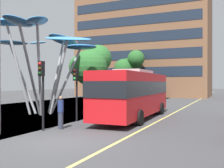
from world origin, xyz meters
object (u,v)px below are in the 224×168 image
(no_entry_sign, at_px, (92,92))
(street_lamp, at_px, (4,31))
(traffic_light_kerb_far, at_px, (76,83))
(traffic_light_opposite, at_px, (120,83))
(traffic_light_island_mid, at_px, (107,84))
(traffic_light_kerb_near, at_px, (42,80))
(leaf_sculpture, at_px, (43,41))
(pedestrian, at_px, (61,112))
(red_bus, at_px, (134,92))

(no_entry_sign, bearing_deg, street_lamp, -90.75)
(traffic_light_kerb_far, bearing_deg, traffic_light_opposite, 89.93)
(traffic_light_opposite, bearing_deg, traffic_light_island_mid, -89.83)
(traffic_light_kerb_near, relative_size, traffic_light_island_mid, 1.09)
(traffic_light_kerb_near, height_order, traffic_light_opposite, traffic_light_kerb_near)
(traffic_light_opposite, distance_m, no_entry_sign, 4.38)
(traffic_light_kerb_near, xyz_separation_m, street_lamp, (-0.94, -1.67, 2.42))
(traffic_light_kerb_far, bearing_deg, leaf_sculpture, 150.91)
(leaf_sculpture, distance_m, traffic_light_kerb_far, 6.56)
(leaf_sculpture, xyz_separation_m, street_lamp, (4.12, -8.14, -0.92))
(traffic_light_kerb_far, distance_m, street_lamp, 6.06)
(leaf_sculpture, bearing_deg, pedestrian, -44.61)
(traffic_light_island_mid, height_order, no_entry_sign, traffic_light_island_mid)
(red_bus, distance_m, leaf_sculpture, 8.95)
(traffic_light_kerb_near, height_order, street_lamp, street_lamp)
(leaf_sculpture, height_order, traffic_light_kerb_far, leaf_sculpture)
(red_bus, distance_m, traffic_light_kerb_near, 7.35)
(traffic_light_kerb_near, xyz_separation_m, traffic_light_island_mid, (-0.19, 8.53, -0.21))
(traffic_light_kerb_near, distance_m, no_entry_sign, 7.21)
(red_bus, distance_m, traffic_light_opposite, 5.62)
(red_bus, xyz_separation_m, leaf_sculpture, (-7.94, -0.26, 4.13))
(red_bus, height_order, no_entry_sign, red_bus)
(traffic_light_kerb_far, xyz_separation_m, no_entry_sign, (-0.61, 3.34, -0.72))
(traffic_light_island_mid, relative_size, pedestrian, 1.87)
(street_lamp, xyz_separation_m, no_entry_sign, (0.12, 8.78, -3.29))
(traffic_light_island_mid, bearing_deg, leaf_sculpture, -156.99)
(traffic_light_island_mid, relative_size, street_lamp, 0.43)
(street_lamp, bearing_deg, leaf_sculpture, 116.87)
(traffic_light_opposite, bearing_deg, red_bus, -56.62)
(traffic_light_kerb_near, bearing_deg, leaf_sculpture, 128.06)
(traffic_light_opposite, relative_size, pedestrian, 1.90)
(street_lamp, distance_m, pedestrian, 5.15)
(traffic_light_island_mid, relative_size, no_entry_sign, 1.24)
(red_bus, bearing_deg, leaf_sculpture, -178.15)
(traffic_light_island_mid, xyz_separation_m, traffic_light_opposite, (-0.01, 2.85, 0.04))
(traffic_light_kerb_near, distance_m, traffic_light_island_mid, 8.54)
(leaf_sculpture, bearing_deg, street_lamp, -63.13)
(red_bus, xyz_separation_m, no_entry_sign, (-3.70, 0.39, -0.08))
(traffic_light_kerb_far, distance_m, pedestrian, 3.37)
(no_entry_sign, bearing_deg, traffic_light_kerb_near, -83.40)
(pedestrian, distance_m, no_entry_sign, 6.41)
(traffic_light_kerb_far, relative_size, traffic_light_island_mid, 1.03)
(street_lamp, bearing_deg, no_entry_sign, 89.25)
(traffic_light_kerb_far, height_order, no_entry_sign, traffic_light_kerb_far)
(traffic_light_opposite, bearing_deg, street_lamp, -93.23)
(street_lamp, relative_size, no_entry_sign, 2.92)
(traffic_light_opposite, distance_m, pedestrian, 10.62)
(leaf_sculpture, height_order, traffic_light_kerb_near, leaf_sculpture)
(red_bus, bearing_deg, traffic_light_kerb_near, -113.15)
(leaf_sculpture, relative_size, traffic_light_opposite, 2.92)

